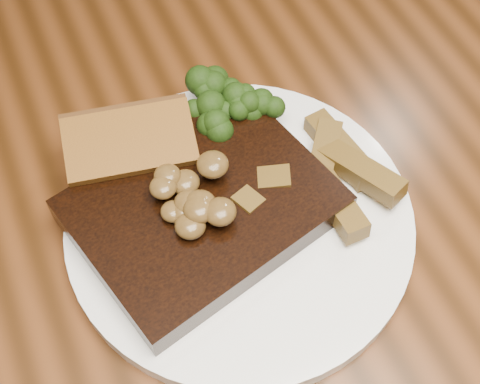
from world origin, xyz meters
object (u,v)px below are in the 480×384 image
(plate, at_px, (240,223))
(potato_wedges, at_px, (301,187))
(dining_table, at_px, (253,270))
(steak, at_px, (203,208))
(garlic_bread, at_px, (134,159))

(plate, xyz_separation_m, potato_wedges, (0.06, 0.00, 0.02))
(dining_table, relative_size, steak, 8.33)
(steak, distance_m, garlic_bread, 0.08)
(potato_wedges, bearing_deg, steak, 171.41)
(dining_table, relative_size, plate, 5.70)
(dining_table, distance_m, potato_wedges, 0.12)
(dining_table, distance_m, plate, 0.10)
(plate, relative_size, steak, 1.46)
(plate, bearing_deg, dining_table, -0.43)
(dining_table, xyz_separation_m, potato_wedges, (0.04, 0.00, 0.12))
(plate, relative_size, potato_wedges, 2.74)
(potato_wedges, bearing_deg, plate, -179.08)
(garlic_bread, bearing_deg, plate, -42.90)
(dining_table, distance_m, garlic_bread, 0.16)
(steak, bearing_deg, garlic_bread, 101.65)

